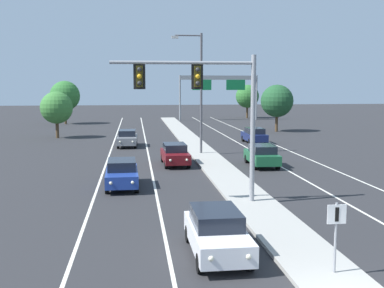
{
  "coord_description": "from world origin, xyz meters",
  "views": [
    {
      "loc": [
        -5.8,
        -11.11,
        5.91
      ],
      "look_at": [
        -3.2,
        10.42,
        3.2
      ],
      "focal_mm": 44.44,
      "sensor_mm": 36.0,
      "label": 1
    }
  ],
  "objects_px": {
    "overhead_signal_mast": "(209,98)",
    "car_oncoming_blue": "(122,173)",
    "car_oncoming_grey": "(127,138)",
    "car_receding_green": "(262,155)",
    "tree_far_right_b": "(277,101)",
    "median_sign_post": "(336,227)",
    "street_lamp_median": "(199,86)",
    "highway_sign_gantry": "(219,83)",
    "car_oncoming_white": "(217,232)",
    "car_receding_navy": "(254,135)",
    "car_oncoming_darkred": "(175,154)",
    "tree_far_left_a": "(65,96)",
    "tree_far_right_a": "(247,96)",
    "tree_far_left_b": "(57,108)"
  },
  "relations": [
    {
      "from": "overhead_signal_mast",
      "to": "car_oncoming_blue",
      "type": "relative_size",
      "value": 1.6
    },
    {
      "from": "car_oncoming_grey",
      "to": "car_receding_green",
      "type": "xyz_separation_m",
      "value": [
        9.9,
        -12.53,
        0.0
      ]
    },
    {
      "from": "overhead_signal_mast",
      "to": "car_oncoming_blue",
      "type": "xyz_separation_m",
      "value": [
        -4.36,
        4.68,
        -4.48
      ]
    },
    {
      "from": "tree_far_right_b",
      "to": "median_sign_post",
      "type": "bearing_deg",
      "value": -104.74
    },
    {
      "from": "street_lamp_median",
      "to": "highway_sign_gantry",
      "type": "bearing_deg",
      "value": 77.5
    },
    {
      "from": "overhead_signal_mast",
      "to": "car_oncoming_blue",
      "type": "bearing_deg",
      "value": 132.96
    },
    {
      "from": "median_sign_post",
      "to": "tree_far_right_b",
      "type": "relative_size",
      "value": 0.37
    },
    {
      "from": "car_oncoming_white",
      "to": "car_receding_green",
      "type": "xyz_separation_m",
      "value": [
        6.39,
        17.54,
        0.0
      ]
    },
    {
      "from": "car_receding_green",
      "to": "tree_far_right_b",
      "type": "bearing_deg",
      "value": 70.82
    },
    {
      "from": "overhead_signal_mast",
      "to": "car_oncoming_white",
      "type": "relative_size",
      "value": 1.61
    },
    {
      "from": "car_receding_navy",
      "to": "car_oncoming_white",
      "type": "bearing_deg",
      "value": -106.62
    },
    {
      "from": "street_lamp_median",
      "to": "car_oncoming_darkred",
      "type": "distance_m",
      "value": 7.44
    },
    {
      "from": "tree_far_left_a",
      "to": "tree_far_right_a",
      "type": "distance_m",
      "value": 31.73
    },
    {
      "from": "street_lamp_median",
      "to": "car_oncoming_grey",
      "type": "distance_m",
      "value": 10.03
    },
    {
      "from": "car_oncoming_blue",
      "to": "car_receding_green",
      "type": "distance_m",
      "value": 11.62
    },
    {
      "from": "median_sign_post",
      "to": "car_oncoming_blue",
      "type": "bearing_deg",
      "value": 116.16
    },
    {
      "from": "overhead_signal_mast",
      "to": "median_sign_post",
      "type": "height_order",
      "value": "overhead_signal_mast"
    },
    {
      "from": "car_receding_navy",
      "to": "car_oncoming_blue",
      "type": "bearing_deg",
      "value": -123.33
    },
    {
      "from": "car_receding_green",
      "to": "tree_far_left_b",
      "type": "bearing_deg",
      "value": 130.41
    },
    {
      "from": "median_sign_post",
      "to": "car_oncoming_darkred",
      "type": "bearing_deg",
      "value": 98.39
    },
    {
      "from": "median_sign_post",
      "to": "tree_far_right_b",
      "type": "xyz_separation_m",
      "value": [
        11.84,
        45.02,
        2.29
      ]
    },
    {
      "from": "car_receding_green",
      "to": "tree_far_right_b",
      "type": "distance_m",
      "value": 26.75
    },
    {
      "from": "median_sign_post",
      "to": "car_oncoming_grey",
      "type": "xyz_separation_m",
      "value": [
        -6.79,
        32.45,
        -0.77
      ]
    },
    {
      "from": "car_receding_green",
      "to": "car_receding_navy",
      "type": "bearing_deg",
      "value": 77.97
    },
    {
      "from": "car_receding_green",
      "to": "tree_far_right_a",
      "type": "height_order",
      "value": "tree_far_right_a"
    },
    {
      "from": "overhead_signal_mast",
      "to": "tree_far_right_b",
      "type": "bearing_deg",
      "value": 68.17
    },
    {
      "from": "median_sign_post",
      "to": "street_lamp_median",
      "type": "bearing_deg",
      "value": 91.55
    },
    {
      "from": "overhead_signal_mast",
      "to": "tree_far_right_a",
      "type": "distance_m",
      "value": 62.47
    },
    {
      "from": "overhead_signal_mast",
      "to": "tree_far_left_b",
      "type": "height_order",
      "value": "overhead_signal_mast"
    },
    {
      "from": "car_oncoming_white",
      "to": "car_oncoming_darkred",
      "type": "height_order",
      "value": "same"
    },
    {
      "from": "overhead_signal_mast",
      "to": "car_oncoming_grey",
      "type": "distance_m",
      "value": 24.02
    },
    {
      "from": "overhead_signal_mast",
      "to": "car_oncoming_white",
      "type": "height_order",
      "value": "overhead_signal_mast"
    },
    {
      "from": "highway_sign_gantry",
      "to": "tree_far_right_b",
      "type": "distance_m",
      "value": 20.73
    },
    {
      "from": "car_receding_navy",
      "to": "highway_sign_gantry",
      "type": "xyz_separation_m",
      "value": [
        1.95,
        31.8,
        5.34
      ]
    },
    {
      "from": "car_oncoming_blue",
      "to": "car_oncoming_darkred",
      "type": "bearing_deg",
      "value": 63.09
    },
    {
      "from": "car_oncoming_blue",
      "to": "car_receding_navy",
      "type": "bearing_deg",
      "value": 56.67
    },
    {
      "from": "overhead_signal_mast",
      "to": "highway_sign_gantry",
      "type": "xyz_separation_m",
      "value": [
        10.43,
        56.0,
        0.87
      ]
    },
    {
      "from": "tree_far_left_b",
      "to": "tree_far_right_a",
      "type": "bearing_deg",
      "value": 45.15
    },
    {
      "from": "tree_far_right_a",
      "to": "car_receding_navy",
      "type": "bearing_deg",
      "value": -102.35
    },
    {
      "from": "car_oncoming_blue",
      "to": "highway_sign_gantry",
      "type": "xyz_separation_m",
      "value": [
        14.79,
        51.32,
        5.34
      ]
    },
    {
      "from": "car_oncoming_blue",
      "to": "car_oncoming_grey",
      "type": "distance_m",
      "value": 18.52
    },
    {
      "from": "median_sign_post",
      "to": "car_receding_navy",
      "type": "relative_size",
      "value": 0.49
    },
    {
      "from": "overhead_signal_mast",
      "to": "car_oncoming_white",
      "type": "xyz_separation_m",
      "value": [
        -0.8,
        -6.87,
        -4.48
      ]
    },
    {
      "from": "car_oncoming_blue",
      "to": "car_receding_navy",
      "type": "xyz_separation_m",
      "value": [
        12.84,
        19.52,
        0.0
      ]
    },
    {
      "from": "highway_sign_gantry",
      "to": "street_lamp_median",
      "type": "bearing_deg",
      "value": -102.5
    },
    {
      "from": "car_oncoming_white",
      "to": "car_receding_navy",
      "type": "xyz_separation_m",
      "value": [
        9.28,
        31.07,
        0.0
      ]
    },
    {
      "from": "median_sign_post",
      "to": "tree_far_left_a",
      "type": "xyz_separation_m",
      "value": [
        -16.48,
        60.34,
        2.67
      ]
    },
    {
      "from": "tree_far_left_a",
      "to": "car_oncoming_grey",
      "type": "bearing_deg",
      "value": -70.84
    },
    {
      "from": "tree_far_right_a",
      "to": "tree_far_right_b",
      "type": "distance_m",
      "value": 24.58
    },
    {
      "from": "median_sign_post",
      "to": "tree_far_left_a",
      "type": "relative_size",
      "value": 0.34
    }
  ]
}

